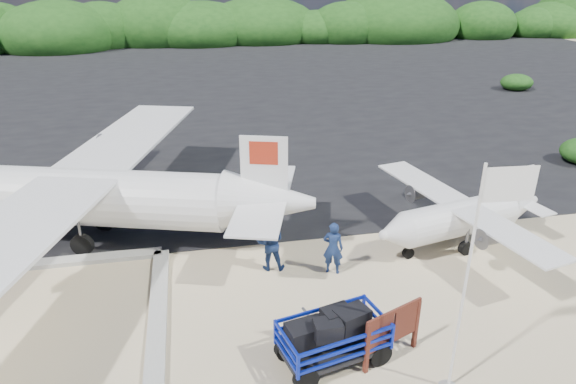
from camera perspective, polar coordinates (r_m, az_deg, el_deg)
name	(u,v)px	position (r m, az deg, el deg)	size (l,w,h in m)	color
ground	(325,331)	(14.54, 4.14, -15.18)	(160.00, 160.00, 0.00)	beige
asphalt_apron	(229,88)	(41.94, -6.58, 11.42)	(90.00, 50.00, 0.04)	#B2B2B2
vegetation_band	(211,43)	(66.51, -8.53, 16.06)	(124.00, 8.00, 4.40)	#B2B2B2
baggage_cart	(332,361)	(13.69, 4.93, -18.19)	(2.85, 1.63, 1.43)	#0A1EA3
signboard	(390,359)	(13.95, 11.26, -17.70)	(1.90, 0.18, 1.56)	#5D271A
crew_a	(333,248)	(16.46, 5.03, -6.21)	(0.65, 0.43, 1.79)	navy
crew_b	(270,243)	(16.58, -1.99, -5.63)	(0.93, 0.73, 1.92)	navy
aircraft_large	(460,88)	(43.78, 18.52, 10.89)	(17.69, 17.69, 5.31)	#B2B2B2
aircraft_small	(38,101)	(41.65, -26.06, 9.05)	(6.95, 6.95, 2.50)	#B2B2B2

